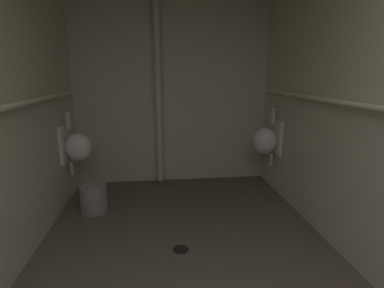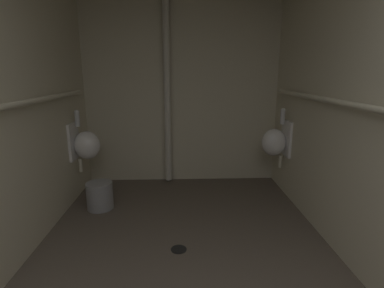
{
  "view_description": "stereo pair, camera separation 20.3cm",
  "coord_description": "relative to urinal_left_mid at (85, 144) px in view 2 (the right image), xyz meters",
  "views": [
    {
      "loc": [
        -0.22,
        -0.24,
        1.52
      ],
      "look_at": [
        0.08,
        2.27,
        0.91
      ],
      "focal_mm": 27.85,
      "sensor_mm": 36.0,
      "label": 1
    },
    {
      "loc": [
        -0.02,
        -0.24,
        1.52
      ],
      "look_at": [
        0.08,
        2.27,
        0.91
      ],
      "focal_mm": 27.85,
      "sensor_mm": 36.0,
      "label": 2
    }
  ],
  "objects": [
    {
      "name": "floor",
      "position": [
        1.16,
        -1.33,
        -0.72
      ],
      "size": [
        2.74,
        3.97,
        0.08
      ],
      "primitive_type": "cube",
      "color": "brown",
      "rests_on": "ground"
    },
    {
      "name": "wall_right",
      "position": [
        2.5,
        -1.33,
        0.68
      ],
      "size": [
        0.06,
        3.97,
        2.71
      ],
      "primitive_type": "cube",
      "color": "beige",
      "rests_on": "ground"
    },
    {
      "name": "wall_back",
      "position": [
        1.16,
        0.62,
        0.68
      ],
      "size": [
        2.74,
        0.06,
        2.71
      ],
      "primitive_type": "cube",
      "color": "beige",
      "rests_on": "ground"
    },
    {
      "name": "urinal_left_mid",
      "position": [
        0.0,
        0.0,
        0.0
      ],
      "size": [
        0.32,
        0.3,
        0.76
      ],
      "color": "white"
    },
    {
      "name": "urinal_right_mid",
      "position": [
        2.32,
        0.06,
        0.0
      ],
      "size": [
        0.32,
        0.3,
        0.76
      ],
      "color": "white"
    },
    {
      "name": "supply_pipe_left",
      "position": [
        -0.09,
        -1.34,
        0.6
      ],
      "size": [
        0.06,
        3.15,
        0.06
      ],
      "color": "beige"
    },
    {
      "name": "supply_pipe_right",
      "position": [
        2.41,
        -1.34,
        0.6
      ],
      "size": [
        0.06,
        3.27,
        0.06
      ],
      "color": "beige"
    },
    {
      "name": "standpipe_back_wall",
      "position": [
        0.97,
        0.51,
        0.68
      ],
      "size": [
        0.09,
        0.09,
        2.66
      ],
      "primitive_type": "cylinder",
      "color": "beige",
      "rests_on": "ground"
    },
    {
      "name": "floor_drain",
      "position": [
        1.12,
        -1.18,
        -0.67
      ],
      "size": [
        0.14,
        0.14,
        0.01
      ],
      "primitive_type": "cylinder",
      "color": "black",
      "rests_on": "ground"
    },
    {
      "name": "waste_bin",
      "position": [
        0.22,
        -0.32,
        -0.52
      ],
      "size": [
        0.29,
        0.29,
        0.31
      ],
      "primitive_type": "cylinder",
      "color": "gray",
      "rests_on": "ground"
    }
  ]
}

